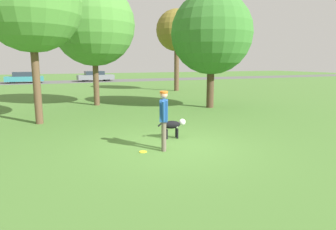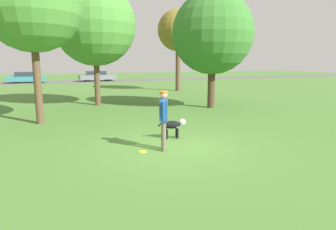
{
  "view_description": "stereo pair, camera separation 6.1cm",
  "coord_description": "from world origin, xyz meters",
  "px_view_note": "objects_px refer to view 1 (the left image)",
  "views": [
    {
      "loc": [
        -3.51,
        -7.77,
        2.49
      ],
      "look_at": [
        0.03,
        0.44,
        0.9
      ],
      "focal_mm": 32.0,
      "sensor_mm": 36.0,
      "label": 1
    },
    {
      "loc": [
        -3.46,
        -7.8,
        2.49
      ],
      "look_at": [
        0.03,
        0.44,
        0.9
      ],
      "focal_mm": 32.0,
      "sensor_mm": 36.0,
      "label": 2
    }
  ],
  "objects_px": {
    "dog": "(174,125)",
    "parked_car_grey": "(95,76)",
    "tree_near_right": "(212,34)",
    "person": "(164,116)",
    "frisbee": "(143,152)",
    "tree_far_right": "(177,31)",
    "tree_near_left": "(30,2)",
    "tree_mid_center": "(94,25)",
    "parked_car_teal": "(24,78)"
  },
  "relations": [
    {
      "from": "tree_mid_center",
      "to": "tree_far_right",
      "type": "distance_m",
      "value": 10.18
    },
    {
      "from": "tree_near_left",
      "to": "tree_far_right",
      "type": "bearing_deg",
      "value": 43.76
    },
    {
      "from": "tree_mid_center",
      "to": "parked_car_grey",
      "type": "relative_size",
      "value": 1.48
    },
    {
      "from": "person",
      "to": "parked_car_grey",
      "type": "relative_size",
      "value": 0.37
    },
    {
      "from": "person",
      "to": "tree_far_right",
      "type": "bearing_deg",
      "value": -1.1
    },
    {
      "from": "dog",
      "to": "parked_car_grey",
      "type": "height_order",
      "value": "parked_car_grey"
    },
    {
      "from": "tree_far_right",
      "to": "parked_car_grey",
      "type": "relative_size",
      "value": 1.49
    },
    {
      "from": "tree_far_right",
      "to": "tree_mid_center",
      "type": "bearing_deg",
      "value": -142.14
    },
    {
      "from": "tree_near_right",
      "to": "frisbee",
      "type": "bearing_deg",
      "value": -133.26
    },
    {
      "from": "frisbee",
      "to": "tree_mid_center",
      "type": "height_order",
      "value": "tree_mid_center"
    },
    {
      "from": "dog",
      "to": "parked_car_grey",
      "type": "xyz_separation_m",
      "value": [
        2.86,
        30.97,
        0.23
      ]
    },
    {
      "from": "dog",
      "to": "tree_far_right",
      "type": "height_order",
      "value": "tree_far_right"
    },
    {
      "from": "person",
      "to": "dog",
      "type": "distance_m",
      "value": 1.5
    },
    {
      "from": "tree_near_right",
      "to": "parked_car_grey",
      "type": "relative_size",
      "value": 1.33
    },
    {
      "from": "parked_car_grey",
      "to": "tree_near_left",
      "type": "bearing_deg",
      "value": -106.08
    },
    {
      "from": "parked_car_grey",
      "to": "person",
      "type": "bearing_deg",
      "value": -98.05
    },
    {
      "from": "frisbee",
      "to": "tree_mid_center",
      "type": "relative_size",
      "value": 0.03
    },
    {
      "from": "tree_near_left",
      "to": "tree_mid_center",
      "type": "distance_m",
      "value": 5.43
    },
    {
      "from": "tree_near_right",
      "to": "tree_far_right",
      "type": "xyz_separation_m",
      "value": [
        2.44,
        9.63,
        1.12
      ]
    },
    {
      "from": "person",
      "to": "frisbee",
      "type": "bearing_deg",
      "value": 111.23
    },
    {
      "from": "tree_far_right",
      "to": "parked_car_teal",
      "type": "xyz_separation_m",
      "value": [
        -12.64,
        16.02,
        -4.45
      ]
    },
    {
      "from": "dog",
      "to": "parked_car_grey",
      "type": "bearing_deg",
      "value": 94.77
    },
    {
      "from": "tree_near_left",
      "to": "tree_near_right",
      "type": "distance_m",
      "value": 8.81
    },
    {
      "from": "person",
      "to": "tree_near_right",
      "type": "xyz_separation_m",
      "value": [
        5.47,
        6.51,
        2.98
      ]
    },
    {
      "from": "person",
      "to": "frisbee",
      "type": "relative_size",
      "value": 7.63
    },
    {
      "from": "tree_near_left",
      "to": "dog",
      "type": "bearing_deg",
      "value": -46.87
    },
    {
      "from": "frisbee",
      "to": "tree_near_right",
      "type": "xyz_separation_m",
      "value": [
        6.09,
        6.47,
        3.97
      ]
    },
    {
      "from": "tree_near_right",
      "to": "parked_car_teal",
      "type": "relative_size",
      "value": 1.46
    },
    {
      "from": "dog",
      "to": "tree_mid_center",
      "type": "xyz_separation_m",
      "value": [
        -0.94,
        8.77,
        4.11
      ]
    },
    {
      "from": "frisbee",
      "to": "person",
      "type": "bearing_deg",
      "value": -3.77
    },
    {
      "from": "parked_car_teal",
      "to": "parked_car_grey",
      "type": "relative_size",
      "value": 0.92
    },
    {
      "from": "tree_near_left",
      "to": "tree_near_right",
      "type": "relative_size",
      "value": 1.09
    },
    {
      "from": "tree_mid_center",
      "to": "parked_car_teal",
      "type": "xyz_separation_m",
      "value": [
        -4.61,
        22.26,
        -3.89
      ]
    },
    {
      "from": "dog",
      "to": "parked_car_teal",
      "type": "bearing_deg",
      "value": 110.18
    },
    {
      "from": "tree_near_right",
      "to": "tree_far_right",
      "type": "bearing_deg",
      "value": 75.8
    },
    {
      "from": "tree_near_left",
      "to": "parked_car_grey",
      "type": "relative_size",
      "value": 1.45
    },
    {
      "from": "person",
      "to": "tree_near_right",
      "type": "distance_m",
      "value": 9.01
    },
    {
      "from": "tree_near_left",
      "to": "tree_mid_center",
      "type": "height_order",
      "value": "tree_mid_center"
    },
    {
      "from": "dog",
      "to": "tree_near_right",
      "type": "distance_m",
      "value": 7.95
    },
    {
      "from": "tree_near_left",
      "to": "parked_car_grey",
      "type": "bearing_deg",
      "value": 75.45
    },
    {
      "from": "tree_near_right",
      "to": "parked_car_grey",
      "type": "bearing_deg",
      "value": 94.02
    },
    {
      "from": "person",
      "to": "frisbee",
      "type": "height_order",
      "value": "person"
    },
    {
      "from": "tree_near_right",
      "to": "tree_far_right",
      "type": "height_order",
      "value": "tree_far_right"
    },
    {
      "from": "frisbee",
      "to": "tree_mid_center",
      "type": "xyz_separation_m",
      "value": [
        0.49,
        9.86,
        4.53
      ]
    },
    {
      "from": "tree_near_right",
      "to": "parked_car_teal",
      "type": "xyz_separation_m",
      "value": [
        -10.2,
        25.65,
        -3.33
      ]
    },
    {
      "from": "tree_near_left",
      "to": "tree_far_right",
      "type": "xyz_separation_m",
      "value": [
        11.15,
        10.68,
        0.34
      ]
    },
    {
      "from": "parked_car_grey",
      "to": "frisbee",
      "type": "bearing_deg",
      "value": -99.14
    },
    {
      "from": "dog",
      "to": "tree_near_left",
      "type": "xyz_separation_m",
      "value": [
        -4.06,
        4.33,
        4.33
      ]
    },
    {
      "from": "person",
      "to": "parked_car_teal",
      "type": "height_order",
      "value": "person"
    },
    {
      "from": "person",
      "to": "tree_mid_center",
      "type": "distance_m",
      "value": 10.52
    }
  ]
}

